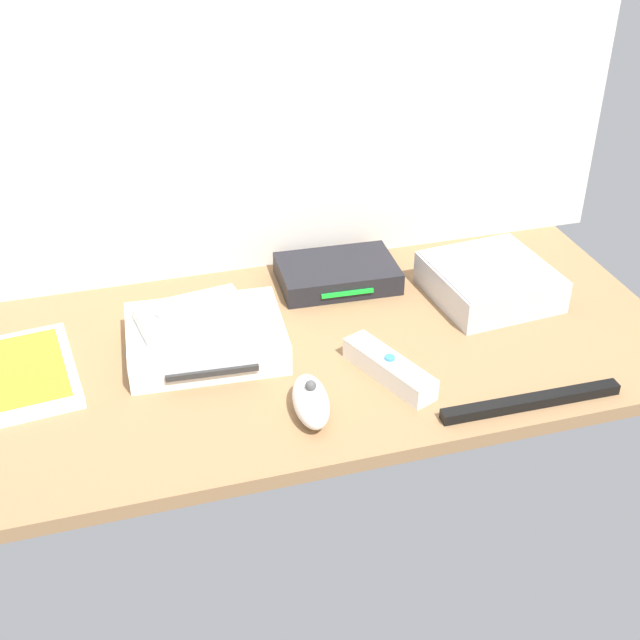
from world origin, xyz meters
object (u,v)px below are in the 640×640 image
(remote_nunchuk, at_px, (311,401))
(remote_classic_pad, at_px, (192,314))
(sensor_bar, at_px, (531,401))
(game_console, at_px, (206,338))
(game_case, at_px, (21,374))
(remote_wand, at_px, (389,368))
(mini_computer, at_px, (490,281))
(network_router, at_px, (337,273))

(remote_nunchuk, relative_size, remote_classic_pad, 0.67)
(remote_classic_pad, height_order, sensor_bar, remote_classic_pad)
(game_console, height_order, remote_nunchuk, remote_nunchuk)
(game_console, xyz_separation_m, remote_nunchuk, (0.10, -0.17, -0.00))
(remote_nunchuk, xyz_separation_m, sensor_bar, (0.27, -0.06, -0.01))
(game_case, relative_size, remote_wand, 1.35)
(mini_computer, bearing_deg, remote_nunchuk, -149.35)
(game_case, height_order, remote_wand, remote_wand)
(game_console, distance_m, remote_nunchuk, 0.20)
(remote_classic_pad, relative_size, sensor_bar, 0.64)
(mini_computer, relative_size, remote_classic_pad, 1.19)
(mini_computer, relative_size, network_router, 1.00)
(network_router, distance_m, sensor_bar, 0.39)
(game_console, distance_m, network_router, 0.26)
(game_case, height_order, remote_classic_pad, remote_classic_pad)
(mini_computer, height_order, sensor_bar, mini_computer)
(game_console, height_order, remote_classic_pad, remote_classic_pad)
(network_router, bearing_deg, remote_classic_pad, -151.94)
(mini_computer, distance_m, network_router, 0.23)
(game_console, relative_size, game_case, 1.08)
(mini_computer, distance_m, remote_nunchuk, 0.39)
(game_case, relative_size, remote_nunchuk, 1.96)
(remote_nunchuk, distance_m, sensor_bar, 0.28)
(game_case, xyz_separation_m, remote_nunchuk, (0.35, -0.18, 0.01))
(remote_nunchuk, bearing_deg, game_case, 159.14)
(network_router, distance_m, remote_classic_pad, 0.27)
(remote_wand, bearing_deg, network_router, 66.76)
(remote_classic_pad, bearing_deg, network_router, 16.75)
(remote_wand, distance_m, remote_nunchuk, 0.13)
(mini_computer, bearing_deg, remote_wand, -144.54)
(game_case, bearing_deg, remote_wand, -22.31)
(sensor_bar, bearing_deg, game_case, 159.76)
(game_console, xyz_separation_m, remote_classic_pad, (-0.01, 0.01, 0.03))
(mini_computer, height_order, remote_wand, mini_computer)
(game_console, xyz_separation_m, mini_computer, (0.44, 0.03, 0.00))
(remote_nunchuk, bearing_deg, remote_wand, 26.51)
(network_router, relative_size, remote_wand, 1.23)
(mini_computer, distance_m, remote_classic_pad, 0.45)
(game_case, xyz_separation_m, remote_classic_pad, (0.23, 0.01, 0.05))
(mini_computer, bearing_deg, network_router, 154.21)
(game_console, xyz_separation_m, sensor_bar, (0.37, -0.23, -0.01))
(remote_wand, relative_size, remote_nunchuk, 1.45)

